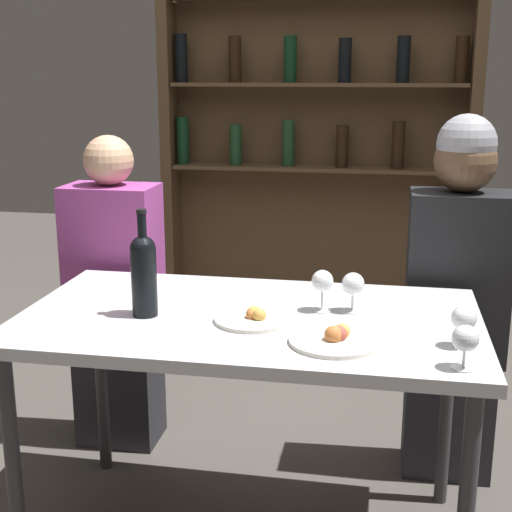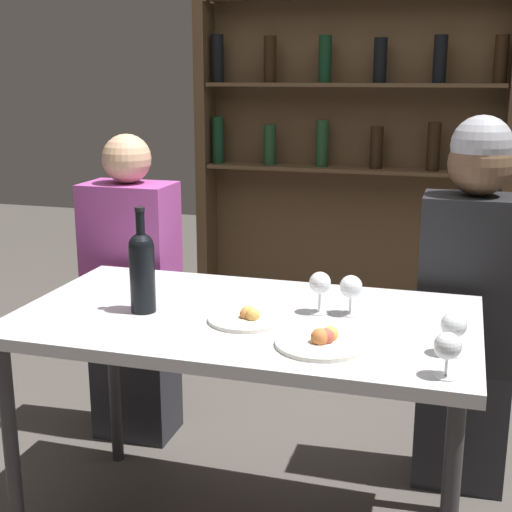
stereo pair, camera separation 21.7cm
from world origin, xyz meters
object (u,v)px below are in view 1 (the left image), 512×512
(food_plate_1, at_px, (253,318))
(seated_person_right, at_px, (455,301))
(wine_glass_1, at_px, (465,340))
(food_plate_0, at_px, (335,338))
(seated_person_left, at_px, (116,302))
(wine_glass_3, at_px, (322,282))
(wine_glass_2, at_px, (353,285))
(wine_glass_0, at_px, (464,320))
(wine_bottle, at_px, (144,271))

(food_plate_1, xyz_separation_m, seated_person_right, (0.62, 0.60, -0.11))
(wine_glass_1, height_order, food_plate_0, wine_glass_1)
(wine_glass_1, xyz_separation_m, seated_person_left, (-1.22, 0.84, -0.25))
(food_plate_1, distance_m, seated_person_left, 0.91)
(wine_glass_3, bearing_deg, seated_person_left, 150.86)
(wine_glass_3, bearing_deg, seated_person_right, 47.27)
(seated_person_left, bearing_deg, wine_glass_2, -26.22)
(wine_glass_0, relative_size, seated_person_right, 0.08)
(wine_bottle, xyz_separation_m, wine_glass_3, (0.51, 0.13, -0.05))
(wine_glass_0, distance_m, wine_glass_2, 0.38)
(wine_bottle, bearing_deg, seated_person_left, 119.09)
(wine_glass_0, distance_m, wine_glass_1, 0.15)
(food_plate_0, distance_m, seated_person_left, 1.17)
(seated_person_right, bearing_deg, wine_glass_1, -93.99)
(wine_glass_2, relative_size, seated_person_right, 0.09)
(wine_glass_1, bearing_deg, seated_person_right, 86.01)
(food_plate_0, height_order, seated_person_left, seated_person_left)
(wine_glass_2, bearing_deg, food_plate_0, -96.59)
(wine_glass_0, bearing_deg, wine_glass_2, 141.64)
(food_plate_1, distance_m, seated_person_right, 0.87)
(wine_glass_3, height_order, seated_person_left, seated_person_left)
(seated_person_left, height_order, seated_person_right, seated_person_right)
(wine_glass_0, bearing_deg, food_plate_1, 170.74)
(wine_glass_2, xyz_separation_m, wine_glass_3, (-0.09, -0.01, 0.01))
(wine_glass_1, bearing_deg, seated_person_left, 145.42)
(wine_bottle, distance_m, food_plate_1, 0.35)
(wine_glass_0, bearing_deg, food_plate_0, -174.12)
(wine_glass_2, height_order, food_plate_0, wine_glass_2)
(wine_bottle, xyz_separation_m, seated_person_left, (-0.34, 0.60, -0.31))
(wine_glass_1, xyz_separation_m, food_plate_0, (-0.32, 0.11, -0.06))
(seated_person_left, relative_size, seated_person_right, 0.93)
(wine_glass_1, relative_size, wine_glass_2, 0.91)
(wine_glass_3, bearing_deg, food_plate_0, -77.06)
(wine_glass_0, distance_m, wine_glass_3, 0.45)
(wine_glass_3, height_order, food_plate_1, wine_glass_3)
(food_plate_0, bearing_deg, food_plate_1, 152.51)
(seated_person_right, bearing_deg, wine_glass_3, -132.73)
(wine_glass_1, relative_size, seated_person_left, 0.09)
(seated_person_right, bearing_deg, wine_bottle, -147.39)
(wine_bottle, height_order, wine_glass_2, wine_bottle)
(wine_glass_0, height_order, wine_glass_2, wine_glass_2)
(wine_glass_1, height_order, seated_person_left, seated_person_left)
(wine_bottle, distance_m, food_plate_0, 0.59)
(wine_glass_3, relative_size, seated_person_left, 0.10)
(wine_glass_1, relative_size, wine_glass_3, 0.87)
(wine_glass_0, relative_size, wine_glass_3, 0.88)
(seated_person_left, bearing_deg, seated_person_right, 0.00)
(wine_glass_0, height_order, seated_person_left, seated_person_left)
(wine_glass_2, xyz_separation_m, food_plate_0, (-0.03, -0.27, -0.07))
(wine_bottle, distance_m, seated_person_right, 1.14)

